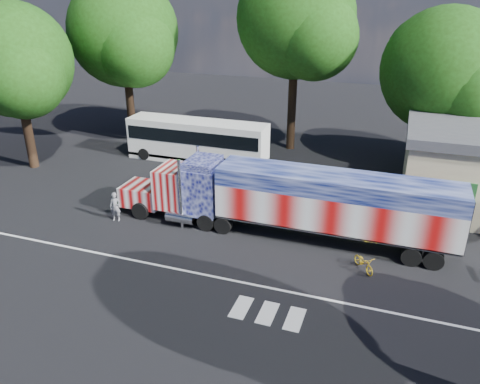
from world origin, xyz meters
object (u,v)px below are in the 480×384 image
(woman, at_px, (115,207))
(tree_ne_a, at_px, (446,71))
(coach_bus, at_px, (197,140))
(tree_w_a, at_px, (16,61))
(semi_truck, at_px, (290,200))
(bicycle, at_px, (364,263))
(tree_nw_a, at_px, (125,32))
(tree_n_mid, at_px, (298,19))

(woman, relative_size, tree_ne_a, 0.15)
(coach_bus, distance_m, tree_w_a, 14.19)
(semi_truck, bearing_deg, tree_ne_a, 60.96)
(tree_w_a, bearing_deg, bicycle, -13.93)
(tree_ne_a, bearing_deg, tree_w_a, -161.24)
(woman, height_order, tree_nw_a, tree_nw_a)
(coach_bus, distance_m, tree_ne_a, 19.04)
(semi_truck, relative_size, tree_ne_a, 1.66)
(tree_ne_a, xyz_separation_m, tree_n_mid, (-11.21, 1.25, 3.18))
(coach_bus, relative_size, tree_n_mid, 0.74)
(woman, relative_size, tree_n_mid, 0.12)
(woman, height_order, tree_n_mid, tree_n_mid)
(semi_truck, height_order, tree_w_a, tree_w_a)
(bicycle, distance_m, tree_n_mid, 21.71)
(tree_nw_a, distance_m, tree_n_mid, 14.42)
(coach_bus, xyz_separation_m, tree_w_a, (-11.41, -5.55, 6.35))
(woman, relative_size, bicycle, 1.12)
(bicycle, xyz_separation_m, tree_w_a, (-25.70, 6.37, 7.64))
(woman, bearing_deg, tree_w_a, 140.43)
(woman, relative_size, tree_nw_a, 0.13)
(tree_nw_a, relative_size, tree_n_mid, 0.92)
(bicycle, relative_size, tree_w_a, 0.13)
(coach_bus, bearing_deg, tree_nw_a, 158.16)
(coach_bus, bearing_deg, woman, -91.55)
(semi_truck, height_order, coach_bus, semi_truck)
(tree_nw_a, bearing_deg, coach_bus, -21.84)
(woman, bearing_deg, semi_truck, -2.54)
(coach_bus, relative_size, tree_nw_a, 0.81)
(semi_truck, bearing_deg, woman, -170.40)
(semi_truck, xyz_separation_m, tree_n_mid, (-3.49, 15.16, 8.42))
(semi_truck, relative_size, woman, 11.02)
(coach_bus, bearing_deg, tree_w_a, -154.07)
(woman, height_order, tree_w_a, tree_w_a)
(woman, distance_m, tree_w_a, 14.42)
(bicycle, bearing_deg, semi_truck, 113.39)
(tree_w_a, bearing_deg, tree_ne_a, 18.76)
(tree_n_mid, relative_size, tree_w_a, 1.26)
(tree_w_a, bearing_deg, woman, -27.44)
(bicycle, bearing_deg, tree_w_a, 127.60)
(tree_nw_a, bearing_deg, tree_w_a, -113.06)
(bicycle, bearing_deg, tree_nw_a, 107.23)
(tree_n_mid, bearing_deg, bicycle, -65.80)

